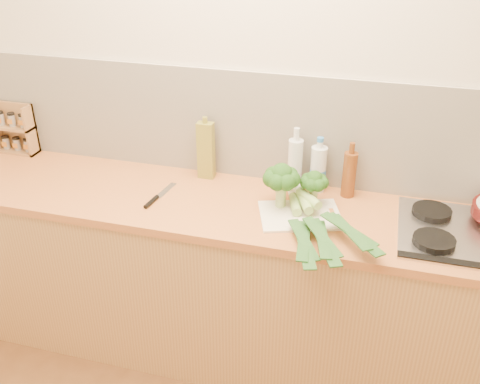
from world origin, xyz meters
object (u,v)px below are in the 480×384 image
object	(u,v)px
chopping_board	(300,215)
chefs_knife	(155,199)
spice_rack	(16,131)
gas_hob	(470,233)

from	to	relation	value
chopping_board	chefs_knife	distance (m)	0.68
chefs_knife	spice_rack	bearing A→B (deg)	168.74
gas_hob	spice_rack	size ratio (longest dim) A/B	2.09
gas_hob	chefs_knife	distance (m)	1.39
gas_hob	spice_rack	distance (m)	2.36
gas_hob	chopping_board	size ratio (longest dim) A/B	1.64
chefs_knife	spice_rack	world-z (taller)	spice_rack
chefs_knife	gas_hob	bearing A→B (deg)	9.78
chopping_board	chefs_knife	bearing A→B (deg)	164.38
chopping_board	spice_rack	size ratio (longest dim) A/B	1.27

